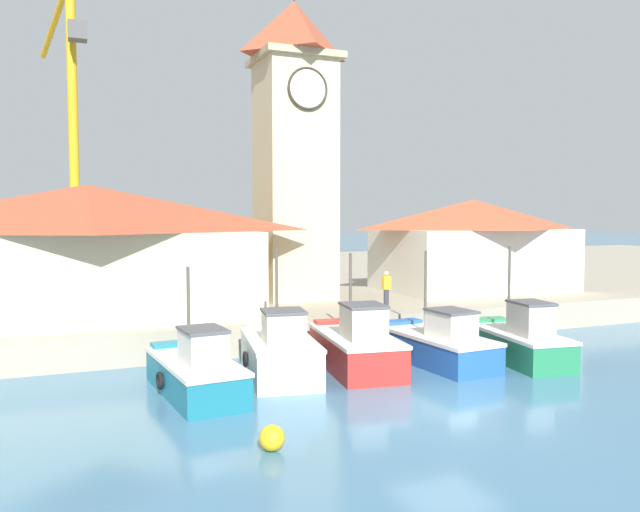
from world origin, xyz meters
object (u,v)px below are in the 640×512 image
(fishing_boat_left_inner, at_px, (356,346))
(mooring_buoy, at_px, (272,438))
(fishing_boat_far_left, at_px, (196,371))
(fishing_boat_center, at_px, (518,341))
(fishing_boat_mid_left, at_px, (437,344))
(port_crane_near, at_px, (74,172))
(warehouse_right, at_px, (473,244))
(dock_worker_near_tower, at_px, (386,289))
(clock_tower, at_px, (295,144))
(warehouse_left, at_px, (89,251))
(fishing_boat_left_outer, at_px, (280,353))

(fishing_boat_left_inner, relative_size, mooring_buoy, 8.71)
(fishing_boat_far_left, distance_m, fishing_boat_left_inner, 5.66)
(fishing_boat_center, bearing_deg, mooring_buoy, -156.07)
(fishing_boat_mid_left, height_order, port_crane_near, port_crane_near)
(warehouse_right, relative_size, mooring_buoy, 17.22)
(fishing_boat_far_left, bearing_deg, fishing_boat_mid_left, 4.38)
(dock_worker_near_tower, bearing_deg, port_crane_near, 126.66)
(fishing_boat_mid_left, relative_size, dock_worker_near_tower, 3.13)
(fishing_boat_far_left, distance_m, warehouse_right, 19.82)
(fishing_boat_far_left, xyz_separation_m, fishing_boat_left_inner, (5.58, 0.93, 0.09))
(warehouse_right, height_order, dock_worker_near_tower, warehouse_right)
(fishing_boat_left_inner, xyz_separation_m, port_crane_near, (-8.38, 20.63, 6.93))
(clock_tower, xyz_separation_m, mooring_buoy, (-6.08, -15.15, -8.26))
(fishing_boat_left_inner, bearing_deg, fishing_boat_center, -10.47)
(fishing_boat_far_left, distance_m, fishing_boat_mid_left, 8.60)
(warehouse_left, relative_size, port_crane_near, 0.73)
(fishing_boat_left_outer, xyz_separation_m, dock_worker_near_tower, (6.29, 4.52, 1.25))
(fishing_boat_left_inner, height_order, warehouse_left, warehouse_left)
(fishing_boat_left_outer, distance_m, dock_worker_near_tower, 7.85)
(fishing_boat_far_left, distance_m, fishing_boat_left_outer, 3.03)
(fishing_boat_left_inner, height_order, fishing_boat_center, fishing_boat_center)
(fishing_boat_left_outer, xyz_separation_m, fishing_boat_center, (8.57, -1.10, -0.06))
(clock_tower, distance_m, warehouse_left, 10.78)
(fishing_boat_center, height_order, clock_tower, clock_tower)
(fishing_boat_mid_left, height_order, clock_tower, clock_tower)
(fishing_boat_center, xyz_separation_m, port_crane_near, (-14.25, 21.71, 6.98))
(fishing_boat_left_inner, bearing_deg, dock_worker_near_tower, 51.65)
(clock_tower, bearing_deg, port_crane_near, 130.28)
(fishing_boat_far_left, bearing_deg, mooring_buoy, -81.75)
(fishing_boat_center, bearing_deg, fishing_boat_far_left, 179.21)
(fishing_boat_center, height_order, dock_worker_near_tower, fishing_boat_center)
(fishing_boat_mid_left, bearing_deg, fishing_boat_left_inner, 174.85)
(fishing_boat_left_inner, relative_size, warehouse_right, 0.51)
(warehouse_right, bearing_deg, fishing_boat_left_inner, -141.24)
(mooring_buoy, relative_size, dock_worker_near_tower, 0.36)
(fishing_boat_center, xyz_separation_m, warehouse_right, (5.41, 10.14, 2.94))
(clock_tower, xyz_separation_m, warehouse_left, (-9.35, -2.57, -4.72))
(fishing_boat_mid_left, height_order, warehouse_right, warehouse_right)
(mooring_buoy, bearing_deg, fishing_boat_left_inner, 50.25)
(warehouse_right, bearing_deg, fishing_boat_far_left, -149.37)
(fishing_boat_mid_left, xyz_separation_m, dock_worker_near_tower, (0.60, 4.81, 1.37))
(mooring_buoy, bearing_deg, fishing_boat_center, 23.93)
(dock_worker_near_tower, bearing_deg, fishing_boat_left_inner, -128.35)
(port_crane_near, bearing_deg, warehouse_left, -88.99)
(fishing_boat_mid_left, relative_size, port_crane_near, 0.29)
(warehouse_left, relative_size, mooring_buoy, 22.24)
(fishing_boat_left_inner, xyz_separation_m, fishing_boat_mid_left, (2.99, -0.27, -0.10))
(fishing_boat_far_left, xyz_separation_m, port_crane_near, (-2.80, 21.55, 7.02))
(fishing_boat_left_inner, distance_m, fishing_boat_center, 5.97)
(warehouse_left, bearing_deg, fishing_boat_left_outer, -51.01)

